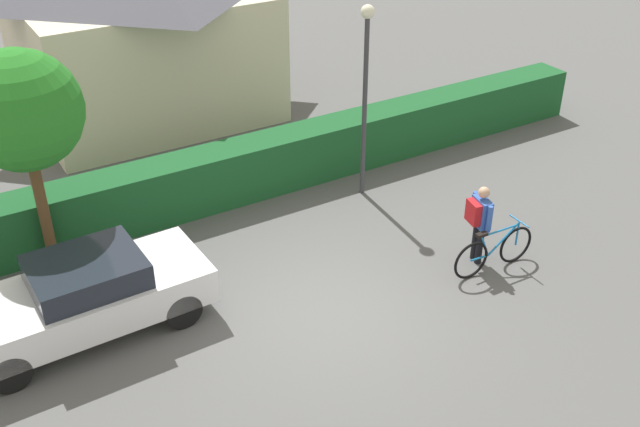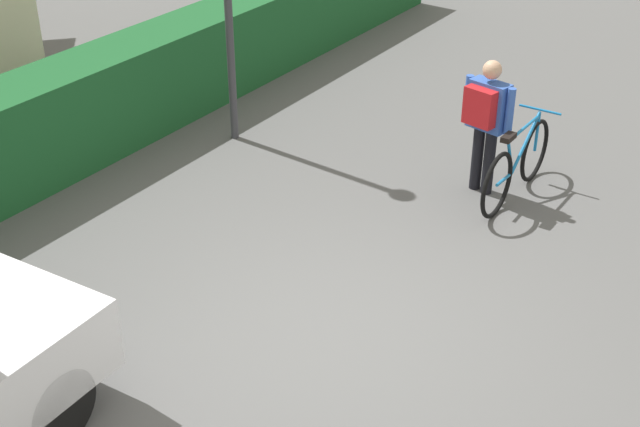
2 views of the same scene
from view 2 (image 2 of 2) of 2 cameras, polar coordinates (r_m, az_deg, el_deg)
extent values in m
plane|color=#555555|center=(7.82, 0.34, -7.82)|extent=(60.00, 60.00, 0.00)
cylinder|color=black|center=(6.88, -16.92, -12.00)|extent=(0.64, 0.20, 0.64)
torus|color=black|center=(10.49, 13.90, 4.03)|extent=(0.75, 0.07, 0.75)
torus|color=black|center=(9.60, 11.53, 1.83)|extent=(0.75, 0.07, 0.75)
cylinder|color=#1972B2|center=(10.12, 13.36, 4.58)|extent=(0.68, 0.06, 0.53)
cylinder|color=#1972B2|center=(9.74, 12.36, 3.65)|extent=(0.26, 0.04, 0.50)
cylinder|color=#1972B2|center=(9.91, 13.20, 5.43)|extent=(0.83, 0.06, 0.04)
cylinder|color=#1972B2|center=(9.77, 12.01, 2.23)|extent=(0.41, 0.05, 0.05)
cylinder|color=#1972B2|center=(10.40, 14.06, 5.24)|extent=(0.04, 0.04, 0.49)
cube|color=black|center=(9.53, 12.27, 4.90)|extent=(0.22, 0.11, 0.06)
cylinder|color=#1972B2|center=(10.29, 14.24, 6.62)|extent=(0.04, 0.50, 0.03)
cylinder|color=black|center=(10.15, 10.28, 3.63)|extent=(0.13, 0.13, 0.78)
cylinder|color=black|center=(10.07, 11.02, 3.34)|extent=(0.13, 0.13, 0.78)
cube|color=#3359B2|center=(9.84, 11.01, 6.97)|extent=(0.30, 0.49, 0.55)
sphere|color=tan|center=(9.70, 11.24, 9.23)|extent=(0.21, 0.21, 0.21)
cylinder|color=#3359B2|center=(9.98, 9.72, 7.51)|extent=(0.09, 0.09, 0.53)
cylinder|color=#3359B2|center=(9.70, 12.35, 6.57)|extent=(0.09, 0.09, 0.53)
cube|color=red|center=(9.71, 10.47, 6.90)|extent=(0.24, 0.39, 0.42)
camera|label=1|loc=(6.10, 132.74, 13.67)|focal=41.69mm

